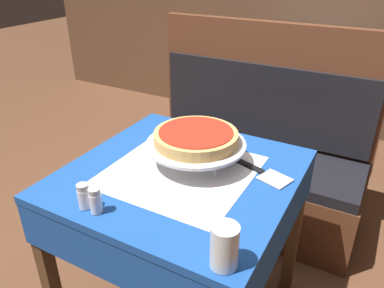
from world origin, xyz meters
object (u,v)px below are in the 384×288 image
Objects in this scene: dining_table_rear at (301,72)px; deep_dish_pizza at (196,137)px; booth_bench at (249,166)px; salt_shaker at (84,196)px; water_glass_near at (224,246)px; condiment_caddy at (299,55)px; dining_table_front at (181,197)px; pizza_pan_stand at (196,145)px; pepper_shaker at (96,201)px; pizza_server at (257,170)px.

deep_dish_pizza reaches higher than dining_table_rear.
salt_shaker is at bearing -95.69° from booth_bench.
salt_shaker is (-0.15, -2.13, 0.13)m from dining_table_rear.
condiment_caddy is at bearing 99.72° from water_glass_near.
dining_table_rear is (0.00, 1.80, 0.02)m from dining_table_front.
salt_shaker is 0.56× the size of condiment_caddy.
pizza_pan_stand is (0.02, 0.08, 0.19)m from dining_table_front.
booth_bench is 4.19× the size of deep_dish_pizza.
condiment_caddy is (-0.05, 1.71, -0.07)m from deep_dish_pizza.
salt_shaker is at bearing -112.56° from deep_dish_pizza.
booth_bench is at bearing 84.31° from salt_shaker.
water_glass_near is at bearing -1.60° from pepper_shaker.
booth_bench reaches higher than water_glass_near.
pepper_shaker is (0.05, 0.00, 0.00)m from salt_shaker.
condiment_caddy reaches higher than salt_shaker.
dining_table_rear is at bearing 87.86° from booth_bench.
water_glass_near reaches higher than dining_table_front.
condiment_caddy is (-0.37, 2.14, -0.03)m from water_glass_near.
water_glass_near is 1.46× the size of pepper_shaker.
booth_bench is at bearing 86.55° from pepper_shaker.
water_glass_near is 0.82× the size of condiment_caddy.
pizza_pan_stand is 0.53m from water_glass_near.
dining_table_front is 2.59× the size of deep_dish_pizza.
dining_table_rear is 0.13m from condiment_caddy.
booth_bench reaches higher than pizza_server.
condiment_caddy is (-0.04, -0.01, 0.13)m from dining_table_rear.
dining_table_rear is 9.33× the size of salt_shaker.
salt_shaker reaches higher than pizza_server.
pizza_pan_stand reaches higher than dining_table_rear.
deep_dish_pizza reaches higher than dining_table_front.
deep_dish_pizza is 3.69× the size of pepper_shaker.
pizza_pan_stand is at bearing 126.07° from water_glass_near.
pizza_pan_stand is 0.03m from deep_dish_pizza.
condiment_caddy is at bearing 90.12° from booth_bench.
booth_bench is at bearing -92.14° from dining_table_rear.
condiment_caddy is at bearing 88.10° from pepper_shaker.
booth_bench reaches higher than condiment_caddy.
pepper_shaker is at bearing 0.00° from salt_shaker.
dining_table_front is at bearing -88.87° from condiment_caddy.
booth_bench reaches higher than pepper_shaker.
booth_bench is 1.30m from pepper_shaker.
water_glass_near reaches higher than pizza_pan_stand.
water_glass_near is at bearing -73.31° from booth_bench.
pizza_server is at bearing 13.32° from pizza_pan_stand.
pizza_pan_stand is 1.20× the size of deep_dish_pizza.
deep_dish_pizza is 0.26m from pizza_server.
booth_bench is at bearing 110.91° from pizza_server.
condiment_caddy reaches higher than dining_table_rear.
deep_dish_pizza reaches higher than water_glass_near.
dining_table_rear reaches higher than dining_table_front.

